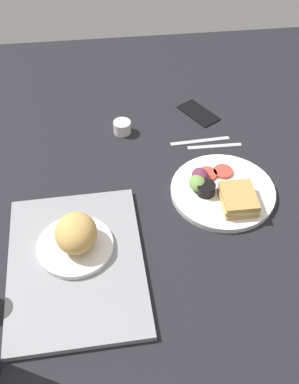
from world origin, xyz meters
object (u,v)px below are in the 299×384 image
Objects in this scene: serving_tray at (76,264)px; plate_with_salad at (222,191)px; knife at (200,141)px; fork at (214,146)px; bread_plate_near at (76,237)px; cell_phone at (198,113)px; espresso_cup at (122,127)px.

plate_with_salad is at bearing -64.70° from serving_tray.
fork is at bearing 139.95° from knife.
bread_plate_near reaches higher than cell_phone.
serving_tray is at bearing 115.30° from plate_with_salad.
serving_tray is at bearing 112.36° from cell_phone.
bread_plate_near is 43.29cm from plate_with_salad.
fork is at bearing -110.57° from espresso_cup.
plate_with_salad is (14.89, -40.48, -3.77)cm from bread_plate_near.
plate_with_salad is 23.75cm from knife.
cell_phone is at bearing -0.86° from plate_with_salad.
knife is (38.54, -38.89, -5.19)cm from bread_plate_near.
bread_plate_near reaches higher than knife.
plate_with_salad is 40.33cm from espresso_cup.
bread_plate_near reaches higher than plate_with_salad.
fork is at bearing -47.30° from serving_tray.
cell_phone is at bearing -75.46° from espresso_cup.
serving_tray is 6.47cm from bread_plate_near.
bread_plate_near is at bearing 40.38° from fork.
plate_with_salad reaches higher than serving_tray.
espresso_cup is at bearing 39.40° from plate_with_salad.
bread_plate_near is 3.43× the size of espresso_cup.
fork is 5.00cm from knife.
cell_phone is at bearing -37.84° from bread_plate_near.
knife is at bearing -36.14° from fork.
bread_plate_near is 1.33× the size of cell_phone.
plate_with_salad is at bearing -140.60° from espresso_cup.
espresso_cup is (50.53, -15.37, 1.20)cm from serving_tray.
espresso_cup is 0.33× the size of fork.
plate_with_salad reaches higher than knife.
cell_phone is at bearing -35.93° from serving_tray.
bread_plate_near is at bearing -6.22° from serving_tray.
cell_phone is (57.32, -41.54, -0.40)cm from serving_tray.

